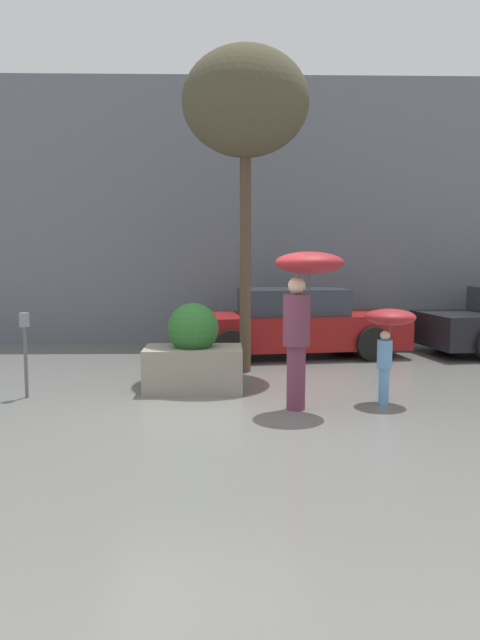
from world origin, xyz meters
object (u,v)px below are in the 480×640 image
(person_adult, at_px, (304,293))
(parking_meter, at_px, (25,337))
(planter_box, at_px, (193,355))
(person_child, at_px, (389,327))
(parked_car_near, at_px, (292,325))
(street_tree, at_px, (245,105))

(person_adult, distance_m, parking_meter, 4.03)
(planter_box, height_order, parking_meter, planter_box)
(person_adult, relative_size, person_child, 1.60)
(person_adult, height_order, parked_car_near, person_adult)
(planter_box, relative_size, parked_car_near, 0.31)
(person_child, distance_m, parked_car_near, 4.18)
(planter_box, height_order, street_tree, street_tree)
(person_child, bearing_deg, person_adult, 164.46)
(parked_car_near, bearing_deg, person_adult, 167.69)
(parked_car_near, bearing_deg, parking_meter, 122.51)
(person_adult, xyz_separation_m, parked_car_near, (0.32, 4.41, -0.92))
(planter_box, relative_size, parking_meter, 1.20)
(parked_car_near, distance_m, street_tree, 4.39)
(parking_meter, bearing_deg, person_adult, -11.51)
(person_adult, distance_m, person_child, 1.36)
(person_child, distance_m, parking_meter, 5.13)
(person_adult, xyz_separation_m, parking_meter, (-3.89, 0.79, -0.67))
(person_child, bearing_deg, parking_meter, 143.48)
(parked_car_near, xyz_separation_m, parking_meter, (-4.21, -3.62, 0.25))
(person_child, relative_size, street_tree, 0.24)
(person_adult, relative_size, parking_meter, 1.70)
(person_adult, bearing_deg, parking_meter, -175.67)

